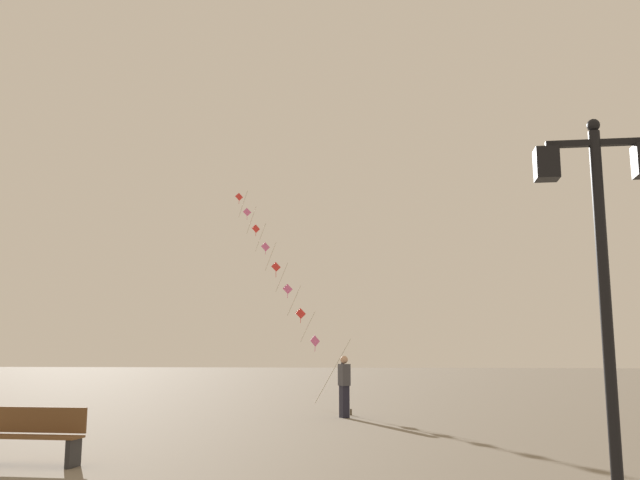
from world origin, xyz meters
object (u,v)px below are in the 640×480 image
(twin_lantern_lamp_post, at_px, (600,230))
(kite_flyer, at_px, (344,385))
(kite_train, at_px, (278,271))
(park_bench, at_px, (34,436))

(twin_lantern_lamp_post, height_order, kite_flyer, twin_lantern_lamp_post)
(kite_train, bearing_deg, kite_flyer, -63.39)
(kite_flyer, bearing_deg, kite_train, -0.79)
(kite_flyer, height_order, park_bench, kite_flyer)
(twin_lantern_lamp_post, distance_m, kite_flyer, 12.11)
(kite_train, relative_size, park_bench, 6.38)
(twin_lantern_lamp_post, relative_size, park_bench, 2.87)
(kite_train, xyz_separation_m, park_bench, (-0.91, -15.39, -4.47))
(kite_flyer, relative_size, park_bench, 1.06)
(kite_train, bearing_deg, park_bench, -93.38)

